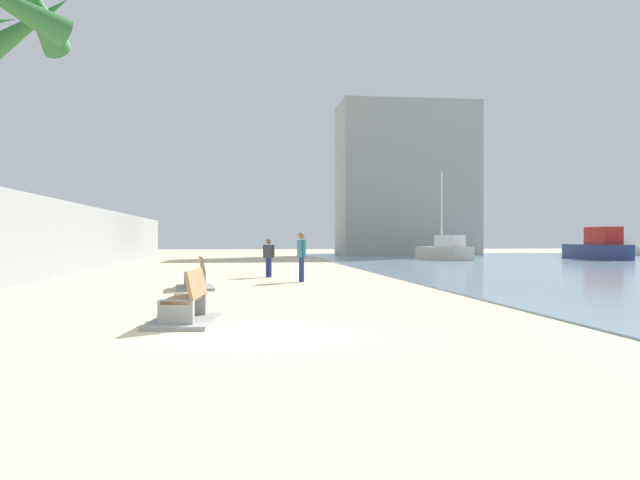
# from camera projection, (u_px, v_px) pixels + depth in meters

# --- Properties ---
(ground_plane) EXTENTS (120.00, 120.00, 0.00)m
(ground_plane) POSITION_uv_depth(u_px,v_px,m) (238.00, 274.00, 28.31)
(ground_plane) COLOR beige
(seawall) EXTENTS (0.80, 64.00, 3.11)m
(seawall) POSITION_uv_depth(u_px,v_px,m) (57.00, 238.00, 27.35)
(seawall) COLOR gray
(seawall) RESTS_ON ground
(bench_near) EXTENTS (1.32, 2.21, 0.98)m
(bench_near) POSITION_uv_depth(u_px,v_px,m) (185.00, 311.00, 11.88)
(bench_near) COLOR gray
(bench_near) RESTS_ON ground
(bench_far) EXTENTS (1.30, 2.20, 0.98)m
(bench_far) POSITION_uv_depth(u_px,v_px,m) (195.00, 281.00, 19.97)
(bench_far) COLOR gray
(bench_far) RESTS_ON ground
(person_walking) EXTENTS (0.29, 0.50, 1.76)m
(person_walking) POSITION_uv_depth(u_px,v_px,m) (302.00, 253.00, 23.04)
(person_walking) COLOR navy
(person_walking) RESTS_ON ground
(person_standing) EXTENTS (0.45, 0.35, 1.52)m
(person_standing) POSITION_uv_depth(u_px,v_px,m) (269.00, 255.00, 25.78)
(person_standing) COLOR navy
(person_standing) RESTS_ON ground
(boat_far_left) EXTENTS (2.23, 6.70, 2.27)m
(boat_far_left) POSITION_uv_depth(u_px,v_px,m) (598.00, 248.00, 46.18)
(boat_far_left) COLOR navy
(boat_far_left) RESTS_ON water_bay
(boat_outer) EXTENTS (3.09, 6.41, 1.49)m
(boat_outer) POSITION_uv_depth(u_px,v_px,m) (618.00, 249.00, 57.65)
(boat_outer) COLOR beige
(boat_outer) RESTS_ON water_bay
(boat_distant) EXTENTS (2.79, 5.21, 6.14)m
(boat_distant) POSITION_uv_depth(u_px,v_px,m) (445.00, 250.00, 45.07)
(boat_distant) COLOR beige
(boat_distant) RESTS_ON water_bay
(harbor_building) EXTENTS (12.00, 6.00, 13.41)m
(harbor_building) POSITION_uv_depth(u_px,v_px,m) (406.00, 180.00, 57.97)
(harbor_building) COLOR #9E9E99
(harbor_building) RESTS_ON ground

